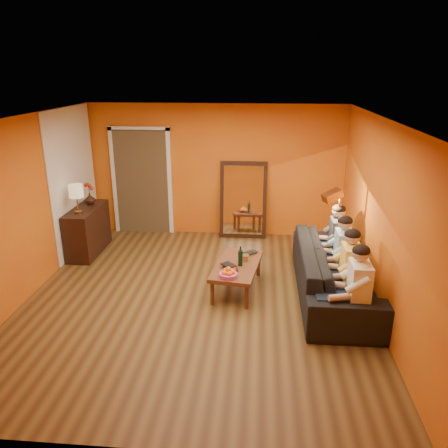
# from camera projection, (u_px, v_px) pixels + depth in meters

# --- Properties ---
(room_shell) EXTENTS (5.00, 5.50, 2.60)m
(room_shell) POSITION_uv_depth(u_px,v_px,m) (199.00, 207.00, 6.38)
(room_shell) COLOR brown
(room_shell) RESTS_ON ground
(white_accent) EXTENTS (0.02, 1.90, 2.58)m
(white_accent) POSITION_uv_depth(u_px,v_px,m) (74.00, 181.00, 7.88)
(white_accent) COLOR white
(white_accent) RESTS_ON wall_left
(doorway_recess) EXTENTS (1.06, 0.30, 2.10)m
(doorway_recess) POSITION_uv_depth(u_px,v_px,m) (144.00, 181.00, 8.89)
(doorway_recess) COLOR #3F2D19
(doorway_recess) RESTS_ON floor
(door_jamb_left) EXTENTS (0.08, 0.06, 2.20)m
(door_jamb_left) POSITION_uv_depth(u_px,v_px,m) (114.00, 182.00, 8.83)
(door_jamb_left) COLOR white
(door_jamb_left) RESTS_ON wall_back
(door_jamb_right) EXTENTS (0.08, 0.06, 2.20)m
(door_jamb_right) POSITION_uv_depth(u_px,v_px,m) (170.00, 183.00, 8.74)
(door_jamb_right) COLOR white
(door_jamb_right) RESTS_ON wall_back
(door_header) EXTENTS (1.22, 0.06, 0.08)m
(door_header) POSITION_uv_depth(u_px,v_px,m) (138.00, 129.00, 8.42)
(door_header) COLOR white
(door_header) RESTS_ON wall_back
(mirror_frame) EXTENTS (0.92, 0.27, 1.51)m
(mirror_frame) POSITION_uv_depth(u_px,v_px,m) (243.00, 200.00, 8.64)
(mirror_frame) COLOR black
(mirror_frame) RESTS_ON floor
(mirror_glass) EXTENTS (0.78, 0.21, 1.35)m
(mirror_glass) POSITION_uv_depth(u_px,v_px,m) (243.00, 200.00, 8.60)
(mirror_glass) COLOR white
(mirror_glass) RESTS_ON mirror_frame
(sideboard) EXTENTS (0.44, 1.18, 0.85)m
(sideboard) POSITION_uv_depth(u_px,v_px,m) (88.00, 230.00, 7.96)
(sideboard) COLOR black
(sideboard) RESTS_ON floor
(table_lamp) EXTENTS (0.24, 0.24, 0.51)m
(table_lamp) POSITION_uv_depth(u_px,v_px,m) (77.00, 199.00, 7.45)
(table_lamp) COLOR beige
(table_lamp) RESTS_ON sideboard
(sofa) EXTENTS (2.62, 1.02, 0.76)m
(sofa) POSITION_uv_depth(u_px,v_px,m) (334.00, 272.00, 6.43)
(sofa) COLOR black
(sofa) RESTS_ON floor
(coffee_table) EXTENTS (0.79, 1.30, 0.42)m
(coffee_table) POSITION_uv_depth(u_px,v_px,m) (237.00, 276.00, 6.67)
(coffee_table) COLOR brown
(coffee_table) RESTS_ON floor
(floor_lamp) EXTENTS (0.37, 0.33, 1.44)m
(floor_lamp) POSITION_uv_depth(u_px,v_px,m) (337.00, 236.00, 6.87)
(floor_lamp) COLOR #AF7233
(floor_lamp) RESTS_ON floor
(dog) EXTENTS (0.52, 0.69, 0.72)m
(dog) POSITION_uv_depth(u_px,v_px,m) (313.00, 269.00, 6.57)
(dog) COLOR #9C7546
(dog) RESTS_ON floor
(person_far_left) EXTENTS (0.70, 0.44, 1.22)m
(person_far_left) POSITION_uv_depth(u_px,v_px,m) (358.00, 291.00, 5.41)
(person_far_left) COLOR white
(person_far_left) RESTS_ON sofa
(person_mid_left) EXTENTS (0.70, 0.44, 1.22)m
(person_mid_left) POSITION_uv_depth(u_px,v_px,m) (350.00, 271.00, 5.93)
(person_mid_left) COLOR #FACD53
(person_mid_left) RESTS_ON sofa
(person_mid_right) EXTENTS (0.70, 0.44, 1.22)m
(person_mid_right) POSITION_uv_depth(u_px,v_px,m) (343.00, 255.00, 6.44)
(person_mid_right) COLOR #90C4DF
(person_mid_right) RESTS_ON sofa
(person_far_right) EXTENTS (0.70, 0.44, 1.22)m
(person_far_right) POSITION_uv_depth(u_px,v_px,m) (337.00, 241.00, 6.96)
(person_far_right) COLOR #36363B
(person_far_right) RESTS_ON sofa
(fruit_bowl) EXTENTS (0.26, 0.26, 0.16)m
(fruit_bowl) POSITION_uv_depth(u_px,v_px,m) (228.00, 272.00, 6.16)
(fruit_bowl) COLOR #CE498F
(fruit_bowl) RESTS_ON coffee_table
(wine_bottle) EXTENTS (0.07, 0.07, 0.31)m
(wine_bottle) POSITION_uv_depth(u_px,v_px,m) (240.00, 256.00, 6.50)
(wine_bottle) COLOR black
(wine_bottle) RESTS_ON coffee_table
(tumbler) EXTENTS (0.13, 0.13, 0.10)m
(tumbler) POSITION_uv_depth(u_px,v_px,m) (245.00, 258.00, 6.69)
(tumbler) COLOR #B27F3F
(tumbler) RESTS_ON coffee_table
(laptop) EXTENTS (0.39, 0.37, 0.03)m
(laptop) POSITION_uv_depth(u_px,v_px,m) (250.00, 254.00, 6.91)
(laptop) COLOR black
(laptop) RESTS_ON coffee_table
(book_lower) EXTENTS (0.25, 0.29, 0.02)m
(book_lower) POSITION_uv_depth(u_px,v_px,m) (224.00, 268.00, 6.43)
(book_lower) COLOR black
(book_lower) RESTS_ON coffee_table
(book_mid) EXTENTS (0.18, 0.23, 0.02)m
(book_mid) POSITION_uv_depth(u_px,v_px,m) (225.00, 267.00, 6.43)
(book_mid) COLOR red
(book_mid) RESTS_ON book_lower
(book_upper) EXTENTS (0.26, 0.26, 0.02)m
(book_upper) POSITION_uv_depth(u_px,v_px,m) (224.00, 266.00, 6.40)
(book_upper) COLOR black
(book_upper) RESTS_ON book_mid
(vase) EXTENTS (0.19, 0.19, 0.20)m
(vase) POSITION_uv_depth(u_px,v_px,m) (90.00, 199.00, 8.02)
(vase) COLOR black
(vase) RESTS_ON sideboard
(flowers) EXTENTS (0.17, 0.17, 0.42)m
(flowers) POSITION_uv_depth(u_px,v_px,m) (89.00, 187.00, 7.94)
(flowers) COLOR red
(flowers) RESTS_ON vase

